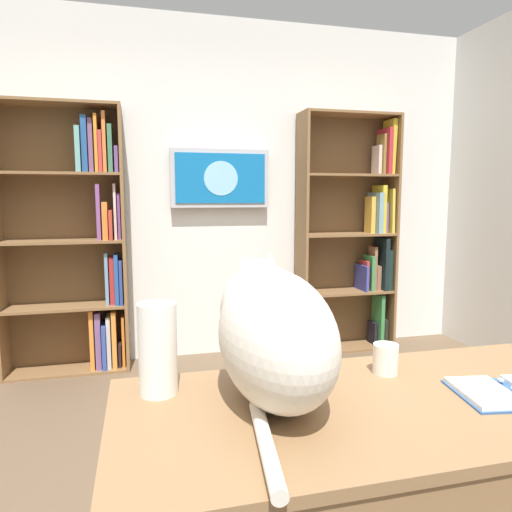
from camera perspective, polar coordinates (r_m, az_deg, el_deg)
The scene contains 8 objects.
wall_back at distance 3.84m, azimuth -5.54°, elevation 7.91°, with size 4.52×0.06×2.70m, color silver.
bookshelf_left at distance 4.06m, azimuth 12.21°, elevation 2.56°, with size 0.83×0.28×1.98m.
bookshelf_right at distance 3.67m, azimuth -20.83°, elevation 1.32°, with size 0.89×0.28×1.96m.
wall_mounted_tv at distance 3.77m, azimuth -4.40°, elevation 9.44°, with size 0.79×0.07×0.46m.
desk at distance 1.43m, azimuth 15.34°, elevation -21.00°, with size 1.48×0.68×0.74m.
cat at distance 1.31m, azimuth 1.89°, elevation -8.81°, with size 0.30×0.70×0.40m.
paper_towel_roll at distance 1.38m, azimuth -11.93°, elevation -11.04°, with size 0.11×0.11×0.26m, color white.
coffee_mug at distance 1.58m, azimuth 15.56°, elevation -12.02°, with size 0.08×0.08×0.10m, color white.
Camera 1 is at (0.57, 1.57, 1.31)m, focal length 32.70 mm.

